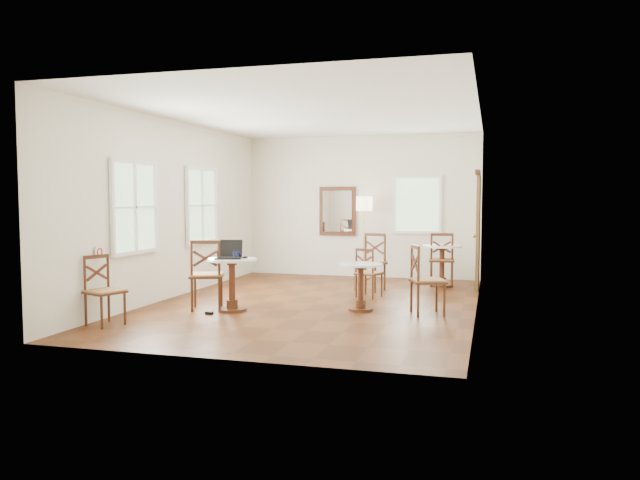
# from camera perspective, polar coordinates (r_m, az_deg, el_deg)

# --- Properties ---
(ground) EXTENTS (7.00, 7.00, 0.00)m
(ground) POSITION_cam_1_polar(r_m,az_deg,el_deg) (9.80, -0.48, -5.96)
(ground) COLOR #4F240D
(ground) RESTS_ON ground
(room_shell) EXTENTS (5.02, 7.02, 3.01)m
(room_shell) POSITION_cam_1_polar(r_m,az_deg,el_deg) (9.93, -0.38, 5.12)
(room_shell) COLOR silver
(room_shell) RESTS_ON ground
(cafe_table_near) EXTENTS (0.75, 0.75, 0.79)m
(cafe_table_near) POSITION_cam_1_polar(r_m,az_deg,el_deg) (9.19, -8.23, -3.59)
(cafe_table_near) COLOR #452311
(cafe_table_near) RESTS_ON ground
(cafe_table_mid) EXTENTS (0.67, 0.67, 0.71)m
(cafe_table_mid) POSITION_cam_1_polar(r_m,az_deg,el_deg) (9.17, 3.83, -3.90)
(cafe_table_mid) COLOR #452311
(cafe_table_mid) RESTS_ON ground
(cafe_table_back) EXTENTS (0.75, 0.75, 0.79)m
(cafe_table_back) POSITION_cam_1_polar(r_m,az_deg,el_deg) (11.82, 11.34, -1.94)
(cafe_table_back) COLOR #452311
(cafe_table_back) RESTS_ON ground
(chair_near_a) EXTENTS (0.64, 0.64, 1.07)m
(chair_near_a) POSITION_cam_1_polar(r_m,az_deg,el_deg) (9.35, -10.56, -3.21)
(chair_near_a) COLOR #452311
(chair_near_a) RESTS_ON ground
(chair_near_b) EXTENTS (0.55, 0.55, 0.93)m
(chair_near_b) POSITION_cam_1_polar(r_m,az_deg,el_deg) (8.58, -19.57, -4.48)
(chair_near_b) COLOR #452311
(chair_near_b) RESTS_ON ground
(chair_mid_a) EXTENTS (0.49, 0.49, 0.84)m
(chair_mid_a) POSITION_cam_1_polar(r_m,az_deg,el_deg) (10.38, 4.55, -3.08)
(chair_mid_a) COLOR #452311
(chair_mid_a) RESTS_ON ground
(chair_mid_b) EXTENTS (0.61, 0.61, 1.01)m
(chair_mid_b) POSITION_cam_1_polar(r_m,az_deg,el_deg) (8.95, 9.88, -3.70)
(chair_mid_b) COLOR #452311
(chair_mid_b) RESTS_ON ground
(chair_back_a) EXTENTS (0.51, 0.51, 1.03)m
(chair_back_a) POSITION_cam_1_polar(r_m,az_deg,el_deg) (11.87, 11.32, -1.80)
(chair_back_a) COLOR #452311
(chair_back_a) RESTS_ON ground
(chair_back_b) EXTENTS (0.59, 0.59, 1.04)m
(chair_back_b) POSITION_cam_1_polar(r_m,az_deg,el_deg) (11.12, 4.79, -2.09)
(chair_back_b) COLOR #452311
(chair_back_b) RESTS_ON ground
(floor_lamp) EXTENTS (0.33, 0.33, 1.72)m
(floor_lamp) POSITION_cam_1_polar(r_m,az_deg,el_deg) (12.68, 4.16, 2.90)
(floor_lamp) COLOR #BF8C3F
(floor_lamp) RESTS_ON ground
(laptop) EXTENTS (0.45, 0.40, 0.27)m
(laptop) POSITION_cam_1_polar(r_m,az_deg,el_deg) (9.18, -8.51, -1.29)
(laptop) COLOR black
(laptop) RESTS_ON cafe_table_near
(mouse) EXTENTS (0.10, 0.08, 0.03)m
(mouse) POSITION_cam_1_polar(r_m,az_deg,el_deg) (9.14, -7.02, -1.62)
(mouse) COLOR black
(mouse) RESTS_ON cafe_table_near
(navy_mug) EXTENTS (0.13, 0.09, 0.10)m
(navy_mug) POSITION_cam_1_polar(r_m,az_deg,el_deg) (9.17, -7.82, -1.39)
(navy_mug) COLOR #0F1233
(navy_mug) RESTS_ON cafe_table_near
(water_glass) EXTENTS (0.06, 0.06, 0.11)m
(water_glass) POSITION_cam_1_polar(r_m,az_deg,el_deg) (9.17, -8.06, -1.38)
(water_glass) COLOR white
(water_glass) RESTS_ON cafe_table_near
(power_adapter) EXTENTS (0.11, 0.06, 0.04)m
(power_adapter) POSITION_cam_1_polar(r_m,az_deg,el_deg) (9.04, -10.32, -6.73)
(power_adapter) COLOR black
(power_adapter) RESTS_ON ground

